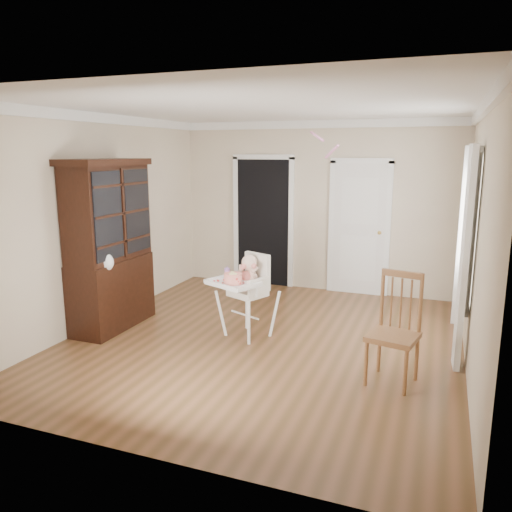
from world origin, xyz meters
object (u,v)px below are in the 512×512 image
at_px(high_chair, 247,286).
at_px(china_cabinet, 110,245).
at_px(cake, 233,279).
at_px(sippy_cup, 227,273).
at_px(dining_chair, 394,333).

height_order(high_chair, china_cabinet, china_cabinet).
bearing_deg(cake, sippy_cup, 129.85).
bearing_deg(china_cabinet, cake, 0.85).
bearing_deg(sippy_cup, dining_chair, -16.14).
relative_size(sippy_cup, china_cabinet, 0.08).
distance_m(high_chair, dining_chair, 1.91).
bearing_deg(sippy_cup, china_cabinet, -171.79).
bearing_deg(cake, china_cabinet, -179.15).
bearing_deg(dining_chair, cake, 179.96).
relative_size(sippy_cup, dining_chair, 0.15).
height_order(cake, china_cabinet, china_cabinet).
distance_m(sippy_cup, china_cabinet, 1.56).
xyz_separation_m(china_cabinet, dining_chair, (3.54, -0.37, -0.56)).
relative_size(high_chair, cake, 3.81).
distance_m(high_chair, china_cabinet, 1.83).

